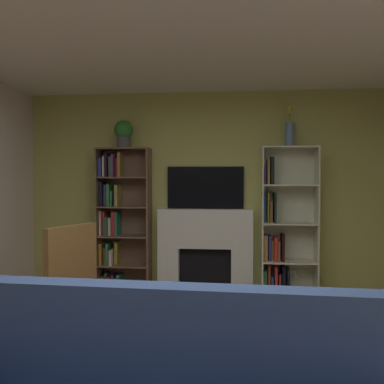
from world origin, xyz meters
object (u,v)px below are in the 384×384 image
vase_with_flowers (290,133)px  armchair (57,283)px  tv (206,188)px  coffee_table (186,368)px  bookshelf_left (119,220)px  bookshelf_right (282,232)px  potted_plant (124,133)px  fireplace (205,251)px

vase_with_flowers → armchair: bearing=-144.8°
tv → armchair: bearing=-125.7°
tv → coffee_table: 3.12m
tv → armchair: size_ratio=0.91×
tv → armchair: 2.31m
tv → bookshelf_left: bookshelf_left is taller
coffee_table → bookshelf_right: bearing=72.8°
bookshelf_right → coffee_table: (-0.88, -2.86, -0.47)m
tv → bookshelf_left: (-1.13, -0.08, -0.43)m
bookshelf_right → potted_plant: potted_plant is taller
tv → vase_with_flowers: vase_with_flowers is taller
potted_plant → coffee_table: 3.51m
armchair → bookshelf_left: bearing=85.9°
armchair → tv: bearing=54.3°
bookshelf_right → coffee_table: size_ratio=2.10×
coffee_table → bookshelf_left: bearing=113.1°
fireplace → bookshelf_right: bearing=-1.2°
bookshelf_right → armchair: bearing=-143.4°
fireplace → coffee_table: size_ratio=1.45×
bookshelf_left → coffee_table: size_ratio=2.10×
vase_with_flowers → coffee_table: vase_with_flowers is taller
fireplace → coffee_table: 2.89m
fireplace → bookshelf_left: 1.19m
fireplace → vase_with_flowers: (1.05, -0.05, 1.50)m
bookshelf_left → vase_with_flowers: vase_with_flowers is taller
vase_with_flowers → tv: bearing=173.5°
bookshelf_right → armchair: size_ratio=1.76×
fireplace → vase_with_flowers: bearing=-2.8°
fireplace → tv: tv is taller
coffee_table → fireplace: bearing=91.8°
tv → coffee_table: tv is taller
armchair → potted_plant: bearing=83.0°
vase_with_flowers → bookshelf_left: bearing=179.0°
bookshelf_right → vase_with_flowers: bearing=-21.7°
fireplace → coffee_table: bearing=-88.2°
tv → bookshelf_right: 1.13m
vase_with_flowers → coffee_table: bearing=-108.8°
bookshelf_right → vase_with_flowers: 1.25m
armchair → vase_with_flowers: bearing=35.2°
fireplace → tv: (0.00, 0.07, 0.81)m
potted_plant → coffee_table: potted_plant is taller
potted_plant → vase_with_flowers: vase_with_flowers is taller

